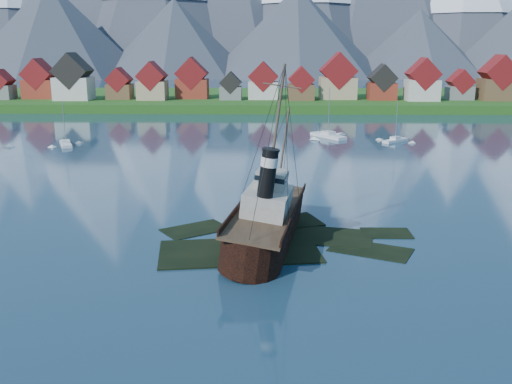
{
  "coord_description": "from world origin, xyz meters",
  "views": [
    {
      "loc": [
        0.28,
        -62.73,
        22.8
      ],
      "look_at": [
        -1.3,
        6.0,
        5.0
      ],
      "focal_mm": 40.0,
      "sensor_mm": 36.0,
      "label": 1
    }
  ],
  "objects_px": {
    "sailboat_c": "(66,144)",
    "sailboat_f": "(395,141)",
    "sailboat_e": "(328,136)",
    "tugboat_wreck": "(264,217)"
  },
  "relations": [
    {
      "from": "tugboat_wreck",
      "to": "sailboat_f",
      "type": "relative_size",
      "value": 2.73
    },
    {
      "from": "sailboat_f",
      "to": "tugboat_wreck",
      "type": "bearing_deg",
      "value": -65.77
    },
    {
      "from": "sailboat_e",
      "to": "sailboat_f",
      "type": "relative_size",
      "value": 1.27
    },
    {
      "from": "sailboat_c",
      "to": "sailboat_f",
      "type": "relative_size",
      "value": 1.05
    },
    {
      "from": "sailboat_c",
      "to": "sailboat_e",
      "type": "xyz_separation_m",
      "value": [
        62.49,
        13.32,
        0.04
      ]
    },
    {
      "from": "sailboat_c",
      "to": "sailboat_e",
      "type": "distance_m",
      "value": 63.89
    },
    {
      "from": "sailboat_c",
      "to": "sailboat_f",
      "type": "height_order",
      "value": "sailboat_c"
    },
    {
      "from": "sailboat_c",
      "to": "sailboat_e",
      "type": "height_order",
      "value": "sailboat_e"
    },
    {
      "from": "sailboat_e",
      "to": "sailboat_f",
      "type": "distance_m",
      "value": 16.83
    },
    {
      "from": "tugboat_wreck",
      "to": "sailboat_c",
      "type": "xyz_separation_m",
      "value": [
        -46.91,
        64.93,
        -2.56
      ]
    }
  ]
}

